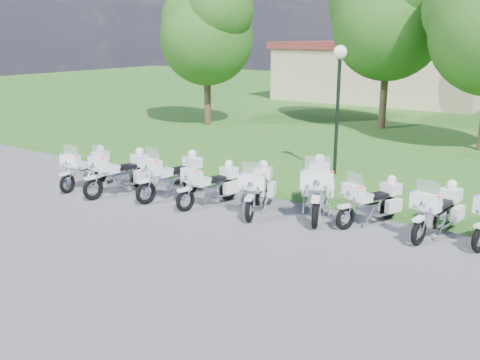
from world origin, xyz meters
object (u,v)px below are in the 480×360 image
Objects in this scene: motorcycle_1 at (121,172)px; motorcycle_5 at (318,187)px; motorcycle_0 at (87,167)px; lamp_post at (339,78)px; motorcycle_3 at (211,184)px; motorcycle_6 at (372,201)px; motorcycle_2 at (173,175)px; motorcycle_4 at (258,188)px; motorcycle_7 at (438,210)px.

motorcycle_5 is (5.73, 1.56, 0.08)m from motorcycle_1.
motorcycle_0 is 8.56m from lamp_post.
motorcycle_3 is 0.49× the size of lamp_post.
motorcycle_0 reaches higher than motorcycle_6.
motorcycle_5 is at bearing -156.56° from motorcycle_1.
motorcycle_0 is at bearing 22.17° from motorcycle_2.
motorcycle_4 is (4.28, 0.90, -0.02)m from motorcycle_1.
motorcycle_7 is (3.02, 0.24, -0.12)m from motorcycle_5.
motorcycle_2 is at bearing 34.50° from motorcycle_6.
motorcycle_1 is 1.67m from motorcycle_2.
motorcycle_2 is 1.09× the size of motorcycle_4.
motorcycle_0 is at bearing 34.76° from motorcycle_6.
motorcycle_0 is 1.08× the size of motorcycle_6.
motorcycle_5 reaches higher than motorcycle_3.
lamp_post is at bearing -110.61° from motorcycle_4.
motorcycle_1 is 2.98m from motorcycle_3.
motorcycle_6 is at bearing 161.15° from motorcycle_5.
motorcycle_1 is at bearing 173.90° from motorcycle_0.
motorcycle_7 is (1.57, 0.11, 0.03)m from motorcycle_6.
motorcycle_5 reaches higher than motorcycle_2.
lamp_post is (-4.42, 3.90, 2.60)m from motorcycle_7.
motorcycle_0 is at bearing -11.25° from motorcycle_5.
motorcycle_4 reaches higher than motorcycle_0.
motorcycle_3 is at bearing -159.88° from motorcycle_1.
motorcycle_4 is at bearing -90.59° from lamp_post.
motorcycle_7 is (8.75, 1.79, -0.03)m from motorcycle_1.
motorcycle_3 is 5.95m from motorcycle_7.
motorcycle_4 is (2.71, 0.32, -0.03)m from motorcycle_2.
motorcycle_1 is 0.54× the size of lamp_post.
motorcycle_1 is 8.93m from motorcycle_7.
lamp_post reaches higher than motorcycle_2.
motorcycle_0 is at bearing -135.13° from lamp_post.
motorcycle_3 is 1.39m from motorcycle_4.
lamp_post is at bearing -119.05° from motorcycle_1.
motorcycle_4 is 1.59m from motorcycle_5.
motorcycle_0 is 3.08m from motorcycle_2.
motorcycle_6 is at bearing 175.16° from motorcycle_4.
motorcycle_4 is at bearing -159.89° from motorcycle_1.
motorcycle_5 is (4.16, 0.98, 0.07)m from motorcycle_2.
motorcycle_2 reaches higher than motorcycle_0.
motorcycle_6 is 0.46× the size of lamp_post.
motorcycle_2 is at bearing -118.39° from lamp_post.
motorcycle_1 is 1.06× the size of motorcycle_7.
motorcycle_1 is 0.99× the size of motorcycle_2.
motorcycle_7 reaches higher than motorcycle_0.
motorcycle_5 is 3.03m from motorcycle_7.
motorcycle_1 is at bearing -8.17° from motorcycle_4.
motorcycle_7 is 6.44m from lamp_post.
motorcycle_3 is 0.86× the size of motorcycle_5.
lamp_post reaches higher than motorcycle_1.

